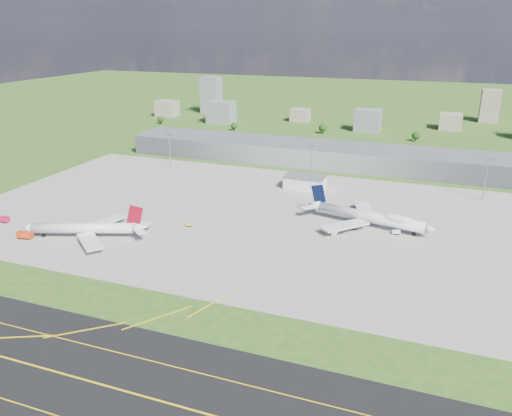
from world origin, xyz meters
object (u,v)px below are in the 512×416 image
(crash_tender, at_px, (4,220))
(tug_yellow, at_px, (189,225))
(airliner_blue_quad, at_px, (370,217))
(airliner_red_twin, at_px, (87,229))
(van_white_far, at_px, (396,232))
(van_white_near, at_px, (335,233))
(fire_truck, at_px, (25,235))

(crash_tender, distance_m, tug_yellow, 102.60)
(airliner_blue_quad, bearing_deg, airliner_red_twin, -141.70)
(van_white_far, bearing_deg, van_white_near, -176.51)
(crash_tender, height_order, van_white_far, crash_tender)
(airliner_red_twin, distance_m, airliner_blue_quad, 148.04)
(airliner_blue_quad, bearing_deg, van_white_far, -12.36)
(crash_tender, bearing_deg, airliner_blue_quad, 12.79)
(airliner_red_twin, relative_size, fire_truck, 7.31)
(crash_tender, relative_size, tug_yellow, 1.64)
(fire_truck, xyz_separation_m, van_white_far, (176.47, 70.89, -0.66))
(tug_yellow, distance_m, van_white_far, 109.61)
(tug_yellow, xyz_separation_m, van_white_far, (106.10, 27.49, 0.23))
(van_white_near, relative_size, van_white_far, 1.19)
(airliner_blue_quad, distance_m, fire_truck, 179.59)
(van_white_far, bearing_deg, tug_yellow, 175.94)
(crash_tender, bearing_deg, van_white_far, 9.83)
(airliner_blue_quad, relative_size, van_white_far, 15.88)
(van_white_far, bearing_deg, airliner_blue_quad, 136.74)
(airliner_red_twin, bearing_deg, van_white_near, -178.56)
(fire_truck, distance_m, tug_yellow, 82.68)
(fire_truck, relative_size, van_white_far, 1.88)
(airliner_red_twin, distance_m, van_white_near, 126.84)
(airliner_red_twin, distance_m, van_white_far, 158.70)
(fire_truck, distance_m, crash_tender, 31.03)
(airliner_blue_quad, relative_size, tug_yellow, 18.92)
(crash_tender, bearing_deg, fire_truck, -32.02)
(van_white_near, xyz_separation_m, van_white_far, (29.53, 11.98, -0.21))
(fire_truck, xyz_separation_m, crash_tender, (-27.84, 13.70, -0.20))
(crash_tender, bearing_deg, tug_yellow, 11.01)
(airliner_blue_quad, bearing_deg, tug_yellow, -147.22)
(crash_tender, height_order, tug_yellow, crash_tender)
(airliner_blue_quad, bearing_deg, fire_truck, -142.09)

